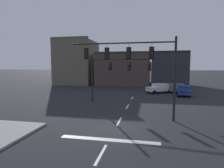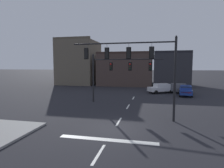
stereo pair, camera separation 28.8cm
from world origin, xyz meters
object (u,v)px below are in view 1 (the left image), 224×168
signal_mast_near_side (138,60)px  car_lot_middle (176,88)px  signal_mast_far_side (114,70)px  car_lot_farside (159,88)px  car_lot_nearside (184,90)px

signal_mast_near_side → car_lot_middle: 18.92m
signal_mast_far_side → car_lot_middle: bearing=51.4°
signal_mast_near_side → car_lot_farside: size_ratio=1.91×
signal_mast_far_side → car_lot_nearside: (9.62, 8.05, -3.36)m
car_lot_nearside → signal_mast_near_side: bearing=-113.5°
car_lot_nearside → car_lot_middle: bearing=105.8°
signal_mast_near_side → car_lot_nearside: (6.35, 14.65, -4.29)m
signal_mast_near_side → car_lot_middle: (5.52, 17.58, -4.29)m
signal_mast_near_side → signal_mast_far_side: 7.42m
car_lot_nearside → car_lot_farside: 4.28m
signal_mast_far_side → car_lot_farside: signal_mast_far_side is taller
car_lot_nearside → car_lot_middle: size_ratio=1.02×
car_lot_farside → signal_mast_near_side: bearing=-99.2°
signal_mast_near_side → car_lot_farside: 17.67m
car_lot_nearside → car_lot_farside: bearing=147.8°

